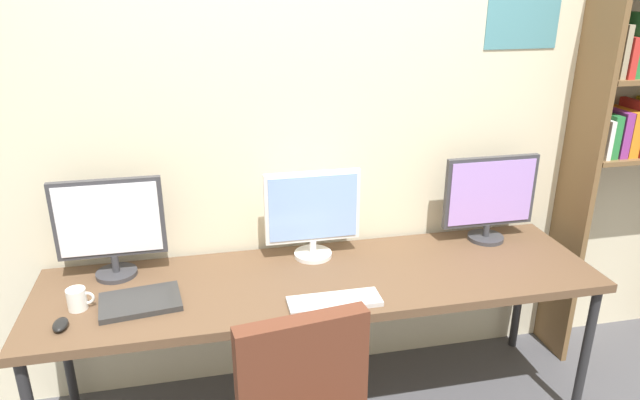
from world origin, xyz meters
name	(u,v)px	position (x,y,z in m)	size (l,w,h in m)	color
wall_back	(304,132)	(0.00, 1.02, 1.30)	(4.89, 0.11, 2.60)	beige
desk	(322,286)	(0.00, 0.60, 0.69)	(2.49, 0.68, 0.74)	brown
monitor_left	(110,225)	(-0.90, 0.81, 0.99)	(0.46, 0.18, 0.45)	#38383D
monitor_center	(313,212)	(0.00, 0.81, 0.97)	(0.45, 0.18, 0.43)	silver
monitor_right	(490,196)	(0.90, 0.81, 0.97)	(0.48, 0.18, 0.44)	#38383D
keyboard_main	(334,301)	(0.00, 0.37, 0.75)	(0.38, 0.13, 0.02)	silver
computer_mouse	(60,325)	(-1.06, 0.42, 0.76)	(0.06, 0.10, 0.03)	black
laptop_closed	(140,302)	(-0.78, 0.53, 0.75)	(0.32, 0.22, 0.02)	#2D2D2D
coffee_mug	(78,299)	(-1.02, 0.55, 0.79)	(0.11, 0.08, 0.09)	white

